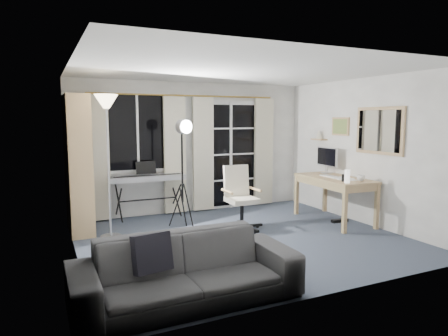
# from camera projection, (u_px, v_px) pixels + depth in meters

# --- Properties ---
(floor) EXTENTS (4.50, 4.00, 0.02)m
(floor) POSITION_uv_depth(u_px,v_px,m) (242.00, 239.00, 5.80)
(floor) COLOR #384152
(floor) RESTS_ON ground
(window) EXTENTS (1.20, 0.08, 1.40)m
(window) POSITION_uv_depth(u_px,v_px,m) (137.00, 132.00, 6.95)
(window) COLOR white
(window) RESTS_ON floor
(french_door) EXTENTS (1.32, 0.09, 2.11)m
(french_door) POSITION_uv_depth(u_px,v_px,m) (230.00, 155.00, 7.76)
(french_door) COLOR white
(french_door) RESTS_ON floor
(curtains) EXTENTS (3.60, 0.07, 2.13)m
(curtains) POSITION_uv_depth(u_px,v_px,m) (189.00, 154.00, 7.30)
(curtains) COLOR gold
(curtains) RESTS_ON floor
(bookshelf) EXTENTS (0.34, 0.97, 2.09)m
(bookshelf) POSITION_uv_depth(u_px,v_px,m) (76.00, 168.00, 6.06)
(bookshelf) COLOR tan
(bookshelf) RESTS_ON floor
(torchiere_lamp) EXTENTS (0.42, 0.42, 2.08)m
(torchiere_lamp) POSITION_uv_depth(u_px,v_px,m) (107.00, 123.00, 5.64)
(torchiere_lamp) COLOR #B2B2B7
(torchiere_lamp) RESTS_ON floor
(keyboard_piano) EXTENTS (1.30, 0.63, 0.94)m
(keyboard_piano) POSITION_uv_depth(u_px,v_px,m) (148.00, 179.00, 6.84)
(keyboard_piano) COLOR black
(keyboard_piano) RESTS_ON floor
(studio_light) EXTENTS (0.38, 0.39, 1.76)m
(studio_light) POSITION_uv_depth(u_px,v_px,m) (184.00, 139.00, 6.29)
(studio_light) COLOR black
(studio_light) RESTS_ON floor
(office_chair) EXTENTS (0.67, 0.70, 1.00)m
(office_chair) POSITION_uv_depth(u_px,v_px,m) (239.00, 191.00, 6.32)
(office_chair) COLOR black
(office_chair) RESTS_ON floor
(desk) EXTENTS (0.77, 1.44, 0.76)m
(desk) POSITION_uv_depth(u_px,v_px,m) (334.00, 183.00, 6.73)
(desk) COLOR tan
(desk) RESTS_ON floor
(monitor) EXTENTS (0.19, 0.55, 0.47)m
(monitor) POSITION_uv_depth(u_px,v_px,m) (327.00, 158.00, 7.17)
(monitor) COLOR silver
(monitor) RESTS_ON desk
(desk_clutter) EXTENTS (0.47, 0.85, 0.96)m
(desk_clutter) POSITION_uv_depth(u_px,v_px,m) (340.00, 189.00, 6.50)
(desk_clutter) COLOR white
(desk_clutter) RESTS_ON desk
(mug) EXTENTS (0.13, 0.10, 0.12)m
(mug) POSITION_uv_depth(u_px,v_px,m) (361.00, 177.00, 6.30)
(mug) COLOR silver
(mug) RESTS_ON desk
(wall_mirror) EXTENTS (0.04, 0.94, 0.74)m
(wall_mirror) POSITION_uv_depth(u_px,v_px,m) (379.00, 131.00, 6.22)
(wall_mirror) COLOR tan
(wall_mirror) RESTS_ON floor
(framed_print) EXTENTS (0.03, 0.42, 0.32)m
(framed_print) POSITION_uv_depth(u_px,v_px,m) (340.00, 126.00, 7.03)
(framed_print) COLOR tan
(framed_print) RESTS_ON floor
(wall_shelf) EXTENTS (0.16, 0.30, 0.18)m
(wall_shelf) POSITION_uv_depth(u_px,v_px,m) (319.00, 136.00, 7.47)
(wall_shelf) COLOR tan
(wall_shelf) RESTS_ON floor
(sofa) EXTENTS (2.14, 0.63, 0.84)m
(sofa) POSITION_uv_depth(u_px,v_px,m) (186.00, 259.00, 3.77)
(sofa) COLOR #303032
(sofa) RESTS_ON floor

